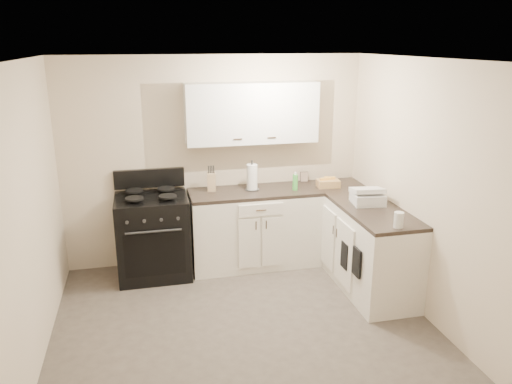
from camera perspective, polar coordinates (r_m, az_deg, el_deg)
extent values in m
plane|color=#473F38|center=(4.90, -1.06, -15.84)|extent=(3.60, 3.60, 0.00)
plane|color=white|center=(4.12, -1.25, 14.85)|extent=(3.60, 3.60, 0.00)
plane|color=beige|center=(6.05, -4.72, 3.52)|extent=(3.60, 0.00, 3.60)
plane|color=beige|center=(5.02, 19.38, -0.23)|extent=(0.00, 3.60, 3.60)
plane|color=beige|center=(4.37, -24.96, -3.41)|extent=(0.00, 3.60, 3.60)
plane|color=beige|center=(2.76, 6.91, -13.63)|extent=(3.60, 0.00, 3.60)
cube|color=white|center=(6.08, -0.14, -4.25)|extent=(1.55, 0.60, 0.90)
cube|color=white|center=(5.84, 11.71, -5.54)|extent=(0.60, 1.90, 0.90)
cube|color=black|center=(5.93, -0.14, -0.01)|extent=(1.55, 0.60, 0.04)
cube|color=black|center=(5.68, 11.99, -1.16)|extent=(0.60, 1.90, 0.04)
cube|color=silver|center=(5.87, -0.48, 9.02)|extent=(1.55, 0.30, 0.70)
cube|color=black|center=(5.92, -11.64, -5.13)|extent=(0.81, 0.70, 0.98)
cube|color=tan|center=(5.91, -5.11, 1.14)|extent=(0.11, 0.10, 0.22)
cylinder|color=white|center=(5.91, -0.46, 1.70)|extent=(0.15, 0.15, 0.31)
cylinder|color=green|center=(5.94, 4.50, 1.11)|extent=(0.08, 0.08, 0.19)
cube|color=black|center=(6.31, 5.53, 1.75)|extent=(0.10, 0.04, 0.13)
cube|color=tan|center=(6.12, 8.25, 0.98)|extent=(0.28, 0.20, 0.09)
cube|color=white|center=(5.57, 12.63, -0.71)|extent=(0.37, 0.35, 0.12)
cylinder|color=silver|center=(4.93, 15.98, -3.08)|extent=(0.11, 0.11, 0.15)
cube|color=black|center=(5.16, 11.43, -7.88)|extent=(0.02, 0.17, 0.30)
cube|color=black|center=(5.43, 10.10, -7.17)|extent=(0.02, 0.16, 0.29)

